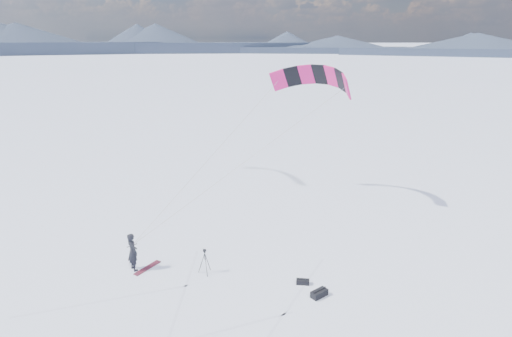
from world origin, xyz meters
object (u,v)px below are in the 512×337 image
snowkiter (134,269)px  tripod (205,258)px  snowboard (147,268)px  gear_bag_b (303,282)px  gear_bag_a (319,293)px

snowkiter → tripod: 3.71m
snowboard → gear_bag_b: bearing=-69.0°
snowkiter → snowboard: bearing=-119.5°
tripod → gear_bag_a: bearing=-72.3°
tripod → gear_bag_b: (3.78, -2.95, -0.71)m
tripod → gear_bag_b: size_ratio=1.91×
gear_bag_a → tripod: bearing=121.2°
gear_bag_a → snowkiter: bearing=127.1°
gear_bag_a → gear_bag_b: bearing=83.6°
gear_bag_b → gear_bag_a: bearing=-51.0°
gear_bag_a → snowboard: bearing=125.3°
snowboard → tripod: bearing=-67.1°
tripod → gear_bag_b: 4.84m
snowkiter → gear_bag_b: (6.86, -4.83, 0.12)m
snowboard → snowkiter: bearing=131.9°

